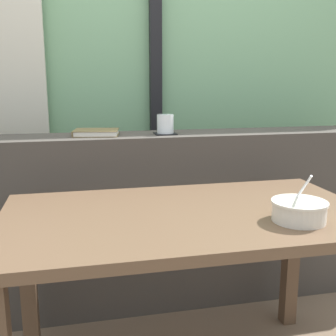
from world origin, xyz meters
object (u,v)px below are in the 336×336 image
(coaster_square, at_px, (165,134))
(closed_book, at_px, (96,132))
(breakfast_table, at_px, (187,238))
(juice_glass, at_px, (165,125))
(soup_bowl, at_px, (299,211))

(coaster_square, distance_m, closed_book, 0.33)
(coaster_square, xyz_separation_m, closed_book, (-0.32, 0.03, 0.01))
(breakfast_table, bearing_deg, closed_book, 112.86)
(juice_glass, xyz_separation_m, soup_bowl, (0.27, -0.78, -0.20))
(juice_glass, bearing_deg, coaster_square, 180.00)
(coaster_square, bearing_deg, closed_book, 174.48)
(juice_glass, xyz_separation_m, closed_book, (-0.32, 0.03, -0.03))
(coaster_square, height_order, soup_bowl, coaster_square)
(soup_bowl, bearing_deg, coaster_square, 108.85)
(juice_glass, height_order, closed_book, juice_glass)
(coaster_square, relative_size, closed_book, 0.44)
(closed_book, bearing_deg, soup_bowl, -53.95)
(juice_glass, distance_m, closed_book, 0.33)
(breakfast_table, height_order, coaster_square, coaster_square)
(breakfast_table, height_order, juice_glass, juice_glass)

